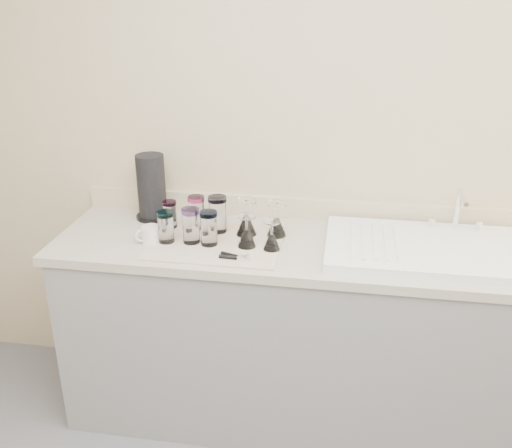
% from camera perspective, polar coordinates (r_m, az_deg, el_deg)
% --- Properties ---
extents(room_envelope, '(3.54, 3.50, 2.52)m').
position_cam_1_polar(room_envelope, '(1.09, -1.94, 3.01)').
color(room_envelope, '#58595E').
rests_on(room_envelope, ground).
extents(counter_unit, '(2.06, 0.62, 0.90)m').
position_cam_1_polar(counter_unit, '(2.66, 3.47, -10.73)').
color(counter_unit, slate).
rests_on(counter_unit, ground).
extents(sink_unit, '(0.82, 0.50, 0.22)m').
position_cam_1_polar(sink_unit, '(2.45, 16.69, -2.31)').
color(sink_unit, white).
rests_on(sink_unit, counter_unit).
extents(dish_towel, '(0.55, 0.42, 0.01)m').
position_cam_1_polar(dish_towel, '(2.44, -3.97, -1.90)').
color(dish_towel, beige).
rests_on(dish_towel, counter_unit).
extents(tumbler_teal, '(0.06, 0.06, 0.12)m').
position_cam_1_polar(tumbler_teal, '(2.58, -8.60, 0.98)').
color(tumbler_teal, white).
rests_on(tumbler_teal, dish_towel).
extents(tumbler_cyan, '(0.08, 0.08, 0.15)m').
position_cam_1_polar(tumbler_cyan, '(2.55, -5.98, 1.17)').
color(tumbler_cyan, white).
rests_on(tumbler_cyan, dish_towel).
extents(tumbler_purple, '(0.08, 0.08, 0.16)m').
position_cam_1_polar(tumbler_purple, '(2.51, -3.86, 1.01)').
color(tumbler_purple, white).
rests_on(tumbler_purple, dish_towel).
extents(tumbler_magenta, '(0.07, 0.07, 0.14)m').
position_cam_1_polar(tumbler_magenta, '(2.43, -9.00, -0.24)').
color(tumbler_magenta, white).
rests_on(tumbler_magenta, dish_towel).
extents(tumbler_blue, '(0.08, 0.08, 0.15)m').
position_cam_1_polar(tumbler_blue, '(2.41, -6.52, -0.15)').
color(tumbler_blue, white).
rests_on(tumbler_blue, dish_towel).
extents(tumbler_lavender, '(0.07, 0.07, 0.15)m').
position_cam_1_polar(tumbler_lavender, '(2.39, -4.74, -0.40)').
color(tumbler_lavender, white).
rests_on(tumbler_lavender, dish_towel).
extents(tumbler_extra, '(0.06, 0.06, 0.13)m').
position_cam_1_polar(tumbler_extra, '(2.46, -9.12, -0.17)').
color(tumbler_extra, white).
rests_on(tumbler_extra, dish_towel).
extents(goblet_back_left, '(0.09, 0.09, 0.16)m').
position_cam_1_polar(goblet_back_left, '(2.48, -0.98, 0.11)').
color(goblet_back_left, white).
rests_on(goblet_back_left, dish_towel).
extents(goblet_back_right, '(0.09, 0.09, 0.15)m').
position_cam_1_polar(goblet_back_right, '(2.47, 2.07, -0.04)').
color(goblet_back_right, white).
rests_on(goblet_back_right, dish_towel).
extents(goblet_front_left, '(0.08, 0.08, 0.14)m').
position_cam_1_polar(goblet_front_left, '(2.37, -0.93, -1.20)').
color(goblet_front_left, white).
rests_on(goblet_front_left, dish_towel).
extents(goblet_front_right, '(0.07, 0.07, 0.13)m').
position_cam_1_polar(goblet_front_right, '(2.35, 1.59, -1.58)').
color(goblet_front_right, white).
rests_on(goblet_front_right, dish_towel).
extents(can_opener, '(0.13, 0.06, 0.02)m').
position_cam_1_polar(can_opener, '(2.28, -2.14, -3.30)').
color(can_opener, silver).
rests_on(can_opener, dish_towel).
extents(white_mug, '(0.11, 0.10, 0.08)m').
position_cam_1_polar(white_mug, '(2.46, -10.53, -1.07)').
color(white_mug, silver).
rests_on(white_mug, counter_unit).
extents(paper_towel_roll, '(0.16, 0.16, 0.31)m').
position_cam_1_polar(paper_towel_roll, '(2.69, -10.41, 3.59)').
color(paper_towel_roll, black).
rests_on(paper_towel_roll, counter_unit).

